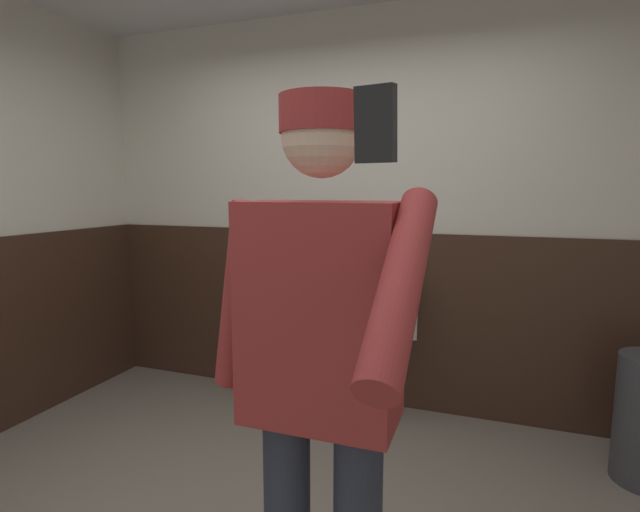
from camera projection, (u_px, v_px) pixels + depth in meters
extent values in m
cube|color=beige|center=(361.00, 212.00, 3.38)|extent=(4.61, 0.12, 2.71)
cube|color=#382319|center=(358.00, 317.00, 3.42)|extent=(4.01, 0.03, 1.23)
cube|color=white|center=(289.00, 284.00, 3.55)|extent=(0.40, 0.05, 0.65)
cube|color=white|center=(279.00, 295.00, 3.40)|extent=(0.34, 0.30, 0.45)
cylinder|color=#B7BABF|center=(288.00, 244.00, 3.50)|extent=(0.04, 0.04, 0.24)
cylinder|color=#B7BABF|center=(287.00, 357.00, 3.59)|extent=(0.05, 0.05, 0.55)
cube|color=white|center=(389.00, 291.00, 3.30)|extent=(0.40, 0.05, 0.65)
cube|color=white|center=(384.00, 303.00, 3.15)|extent=(0.34, 0.30, 0.45)
cylinder|color=#B7BABF|center=(390.00, 248.00, 3.25)|extent=(0.04, 0.04, 0.24)
cylinder|color=#B7BABF|center=(386.00, 369.00, 3.34)|extent=(0.05, 0.05, 0.55)
cube|color=#4C4C51|center=(328.00, 274.00, 3.22)|extent=(0.04, 0.40, 0.90)
cube|color=maroon|center=(322.00, 313.00, 1.33)|extent=(0.43, 0.24, 0.61)
cylinder|color=maroon|center=(238.00, 295.00, 1.41)|extent=(0.17, 0.09, 0.56)
cylinder|color=maroon|center=(401.00, 281.00, 1.01)|extent=(0.09, 0.50, 0.39)
sphere|color=beige|center=(322.00, 137.00, 1.26)|extent=(0.21, 0.21, 0.21)
cylinder|color=maroon|center=(322.00, 114.00, 1.25)|extent=(0.22, 0.22, 0.10)
cube|color=black|center=(376.00, 125.00, 0.70)|extent=(0.06, 0.04, 0.11)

